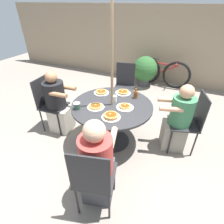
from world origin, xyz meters
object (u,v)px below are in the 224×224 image
Objects in this scene: patio_chair_north at (49,101)px; pancake_plate_d at (111,116)px; pancake_plate_b at (125,107)px; diner_east at (97,166)px; pancake_plate_e at (123,92)px; pancake_plate_a at (96,106)px; pancake_plate_c at (101,92)px; drinking_glass_a at (115,99)px; potted_shrub at (145,70)px; coffee_cup at (77,106)px; patio_chair_east at (93,178)px; patio_chair_west at (124,84)px; diner_north at (58,105)px; syrup_bottle at (136,94)px; diner_south at (177,121)px; patio_table at (112,111)px; bicycle at (161,72)px; patio_chair_south at (190,120)px.

patio_chair_north reaches higher than pancake_plate_d.
diner_east is at bearing -86.90° from pancake_plate_b.
pancake_plate_a is at bearing -108.32° from pancake_plate_e.
pancake_plate_c is at bearing 107.21° from pancake_plate_a.
drinking_glass_a reaches higher than pancake_plate_e.
coffee_cup is at bearing -95.40° from potted_shrub.
patio_chair_east reaches higher than coffee_cup.
patio_chair_west reaches higher than potted_shrub.
diner_north is 1.68m from patio_chair_east.
patio_chair_west is 5.83× the size of syrup_bottle.
diner_south is 4.33× the size of pancake_plate_a.
drinking_glass_a is (0.41, 0.42, 0.00)m from coffee_cup.
diner_north reaches higher than syrup_bottle.
patio_chair_north reaches higher than patio_table.
patio_chair_west is (-0.54, 2.29, 0.00)m from patio_chair_east.
patio_chair_east reaches higher than syrup_bottle.
pancake_plate_a is 2.53× the size of drinking_glass_a.
pancake_plate_d is (1.30, -0.22, 0.19)m from patio_chair_north.
pancake_plate_c is 2.51m from bicycle.
bicycle is 1.88× the size of potted_shrub.
potted_shrub is (-1.11, 2.18, -0.05)m from diner_south.
pancake_plate_b reaches higher than patio_table.
diner_north is 1.15× the size of patio_chair_east.
coffee_cup is at bearing -153.22° from pancake_plate_b.
pancake_plate_e is (0.34, 0.15, -0.00)m from pancake_plate_c.
diner_east is 4.48× the size of pancake_plate_c.
patio_chair_west reaches higher than pancake_plate_d.
pancake_plate_e is (-0.29, 1.56, 0.19)m from patio_chair_east.
diner_south is 2.45m from potted_shrub.
patio_table is at bearing 90.00° from patio_chair_west.
patio_table is 1.10× the size of diner_north.
drinking_glass_a is 0.07× the size of bicycle.
patio_chair_north is 2.17m from diner_south.
patio_table is at bearing -40.09° from pancake_plate_c.
patio_table is 0.24m from pancake_plate_b.
potted_shrub is (-0.45, 3.60, -0.09)m from patio_chair_east.
pancake_plate_a is at bearing 94.76° from patio_chair_south.
patio_chair_east is (1.48, -1.04, 0.00)m from patio_chair_north.
patio_chair_east is at bearing -48.80° from coffee_cup.
potted_shrub is (0.04, 2.64, -0.28)m from pancake_plate_a.
drinking_glass_a reaches higher than coffee_cup.
patio_chair_west is 0.97m from syrup_bottle.
patio_chair_west reaches higher than syrup_bottle.
pancake_plate_e is at bearing 65.25° from diner_south.
diner_south is 4.33× the size of pancake_plate_c.
bicycle is at bearing 77.19° from coffee_cup.
bicycle is (0.51, 1.53, -0.18)m from patio_chair_west.
pancake_plate_d is 2.53× the size of drinking_glass_a.
coffee_cup is at bearing -119.74° from pancake_plate_e.
pancake_plate_c is (-1.28, -0.01, 0.23)m from diner_south.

